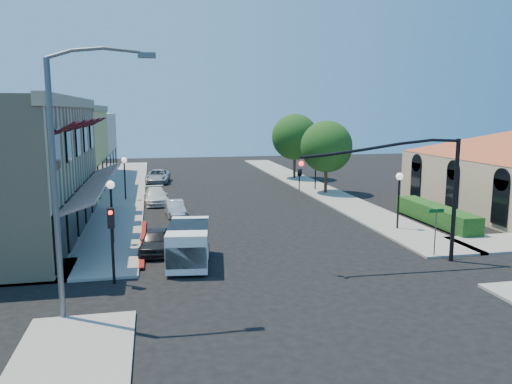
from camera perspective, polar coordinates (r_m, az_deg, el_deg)
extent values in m
plane|color=black|center=(21.92, 5.51, -10.23)|extent=(120.00, 120.00, 0.00)
cube|color=gray|center=(47.34, -14.68, 0.15)|extent=(3.50, 50.00, 0.12)
cube|color=gray|center=(49.59, 5.95, 0.81)|extent=(3.50, 50.00, 0.12)
cube|color=maroon|center=(28.67, -12.79, -5.73)|extent=(0.25, 10.00, 0.06)
cube|color=tan|center=(31.04, -20.26, 9.62)|extent=(0.50, 18.20, 0.60)
cube|color=#561416|center=(31.19, -17.87, 0.98)|extent=(1.75, 17.00, 0.67)
cube|color=#460E15|center=(24.02, -20.84, 6.87)|extent=(1.02, 1.50, 0.60)
cube|color=#460E15|center=(27.38, -19.74, 7.15)|extent=(1.02, 1.50, 0.60)
cube|color=#460E15|center=(30.75, -18.88, 7.37)|extent=(1.02, 1.50, 0.60)
cube|color=#460E15|center=(34.13, -18.19, 7.54)|extent=(1.02, 1.50, 0.60)
cube|color=#460E15|center=(37.51, -17.63, 7.68)|extent=(1.02, 1.50, 0.60)
cube|color=black|center=(24.28, -21.52, -4.98)|extent=(0.12, 2.60, 2.60)
cube|color=black|center=(27.55, -20.35, -3.27)|extent=(0.12, 2.60, 2.60)
cube|color=black|center=(30.84, -19.44, -1.92)|extent=(0.12, 2.60, 2.60)
cube|color=black|center=(34.16, -18.70, -0.84)|extent=(0.12, 2.60, 2.60)
cube|color=black|center=(37.49, -18.09, 0.05)|extent=(0.12, 2.60, 2.60)
cube|color=#D7C260|center=(46.78, -23.23, 4.22)|extent=(10.00, 12.00, 7.60)
cube|color=beige|center=(58.58, -20.93, 4.93)|extent=(10.00, 12.00, 7.00)
cube|color=black|center=(33.83, 26.12, -1.05)|extent=(0.12, 1.40, 2.80)
cube|color=black|center=(37.84, 21.51, 0.25)|extent=(0.12, 1.40, 2.80)
cube|color=black|center=(42.06, 17.80, 1.30)|extent=(0.12, 1.40, 2.80)
cube|color=#194012|center=(34.63, 19.77, -3.47)|extent=(1.40, 8.00, 1.10)
cylinder|color=#382616|center=(44.78, 7.97, 1.14)|extent=(0.28, 0.28, 2.10)
sphere|color=#194012|center=(44.45, 8.06, 5.17)|extent=(4.56, 4.56, 4.56)
cylinder|color=#382616|center=(54.20, 4.41, 2.70)|extent=(0.28, 0.28, 2.27)
sphere|color=#194012|center=(53.92, 4.46, 6.30)|extent=(4.94, 4.94, 4.94)
cylinder|color=black|center=(25.90, 21.76, -0.96)|extent=(0.20, 0.20, 6.00)
cylinder|color=black|center=(23.65, 14.20, 4.86)|extent=(7.80, 0.14, 0.14)
imported|color=black|center=(22.32, 5.05, 2.54)|extent=(0.20, 0.16, 1.00)
sphere|color=#FF0C0C|center=(22.11, 5.19, 3.26)|extent=(0.22, 0.22, 0.22)
cylinder|color=black|center=(22.07, -16.06, -6.35)|extent=(0.12, 0.12, 3.00)
cube|color=black|center=(21.59, -16.25, -2.87)|extent=(0.28, 0.22, 0.85)
sphere|color=#FF0C0C|center=(21.43, -16.31, -2.28)|extent=(0.18, 0.18, 0.18)
cylinder|color=#595B5E|center=(18.23, -21.97, -0.24)|extent=(0.20, 0.20, 9.00)
cylinder|color=#595B5E|center=(17.91, -18.03, 15.08)|extent=(3.00, 0.12, 0.12)
cube|color=#595B5E|center=(17.81, -12.38, 15.02)|extent=(0.60, 0.25, 0.18)
cylinder|color=#595B5E|center=(26.55, 19.80, -4.47)|extent=(0.06, 0.06, 2.50)
cube|color=#0C591E|center=(26.32, 19.93, -2.03)|extent=(0.80, 0.04, 0.18)
cylinder|color=black|center=(28.39, -16.13, -2.69)|extent=(0.12, 0.12, 3.20)
sphere|color=white|center=(28.09, -16.29, 0.80)|extent=(0.44, 0.44, 0.44)
cylinder|color=black|center=(42.17, -14.75, 1.18)|extent=(0.12, 0.12, 3.20)
sphere|color=white|center=(41.96, -14.85, 3.55)|extent=(0.44, 0.44, 0.44)
cylinder|color=black|center=(31.90, 15.95, -1.40)|extent=(0.12, 0.12, 3.20)
sphere|color=white|center=(31.63, 16.09, 1.72)|extent=(0.44, 0.44, 0.44)
cylinder|color=black|center=(46.48, 6.80, 2.15)|extent=(0.12, 0.12, 3.20)
sphere|color=white|center=(46.30, 6.85, 4.30)|extent=(0.44, 0.44, 0.44)
cube|color=silver|center=(24.21, -7.70, -5.84)|extent=(2.39, 4.50, 1.76)
cube|color=silver|center=(22.45, -7.95, -7.31)|extent=(1.87, 0.81, 0.98)
cube|color=black|center=(22.65, -7.93, -5.88)|extent=(1.66, 0.31, 0.88)
cube|color=black|center=(24.38, -7.68, -4.67)|extent=(2.18, 2.76, 0.88)
cylinder|color=black|center=(23.07, -9.94, -8.49)|extent=(0.32, 0.67, 0.64)
cylinder|color=black|center=(25.87, -9.33, -6.51)|extent=(0.32, 0.67, 0.64)
cylinder|color=black|center=(22.97, -5.77, -8.47)|extent=(0.32, 0.67, 0.64)
cylinder|color=black|center=(25.77, -5.63, -6.49)|extent=(0.32, 0.67, 0.64)
imported|color=black|center=(26.57, -11.39, -5.48)|extent=(1.94, 3.83, 1.25)
imported|color=#B6B8BC|center=(35.35, -9.24, -1.86)|extent=(1.42, 3.48, 1.12)
imported|color=silver|center=(40.27, -11.38, -0.47)|extent=(1.99, 4.41, 1.25)
imported|color=#ACAFB1|center=(52.14, -11.15, 1.78)|extent=(2.75, 5.06, 1.35)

